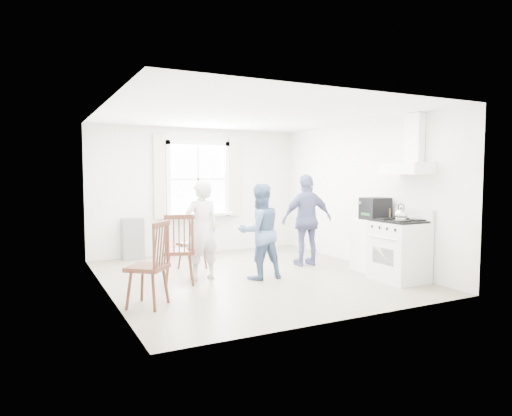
{
  "coord_description": "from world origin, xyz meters",
  "views": [
    {
      "loc": [
        -3.22,
        -6.58,
        1.66
      ],
      "look_at": [
        0.21,
        0.2,
        1.09
      ],
      "focal_mm": 32.0,
      "sensor_mm": 36.0,
      "label": 1
    }
  ],
  "objects_px": {
    "stereo_stack": "(375,209)",
    "person_mid": "(260,232)",
    "windsor_chair_b": "(179,242)",
    "gas_stove": "(399,250)",
    "person_left": "(202,230)",
    "windsor_chair_a": "(196,236)",
    "person_right": "(307,220)",
    "low_cabinet": "(372,245)",
    "windsor_chair_c": "(156,255)"
  },
  "relations": [
    {
      "from": "stereo_stack",
      "to": "windsor_chair_c",
      "type": "height_order",
      "value": "stereo_stack"
    },
    {
      "from": "low_cabinet",
      "to": "person_right",
      "type": "bearing_deg",
      "value": 125.21
    },
    {
      "from": "stereo_stack",
      "to": "person_right",
      "type": "distance_m",
      "value": 1.26
    },
    {
      "from": "windsor_chair_c",
      "to": "person_left",
      "type": "bearing_deg",
      "value": 48.24
    },
    {
      "from": "stereo_stack",
      "to": "person_left",
      "type": "relative_size",
      "value": 0.27
    },
    {
      "from": "person_left",
      "to": "person_right",
      "type": "relative_size",
      "value": 0.94
    },
    {
      "from": "windsor_chair_b",
      "to": "person_mid",
      "type": "distance_m",
      "value": 1.28
    },
    {
      "from": "low_cabinet",
      "to": "person_left",
      "type": "relative_size",
      "value": 0.58
    },
    {
      "from": "windsor_chair_b",
      "to": "person_right",
      "type": "height_order",
      "value": "person_right"
    },
    {
      "from": "windsor_chair_a",
      "to": "person_right",
      "type": "bearing_deg",
      "value": -16.19
    },
    {
      "from": "low_cabinet",
      "to": "windsor_chair_b",
      "type": "distance_m",
      "value": 3.25
    },
    {
      "from": "windsor_chair_b",
      "to": "gas_stove",
      "type": "bearing_deg",
      "value": -21.85
    },
    {
      "from": "windsor_chair_b",
      "to": "windsor_chair_c",
      "type": "distance_m",
      "value": 1.11
    },
    {
      "from": "stereo_stack",
      "to": "person_mid",
      "type": "bearing_deg",
      "value": 165.7
    },
    {
      "from": "person_mid",
      "to": "person_right",
      "type": "distance_m",
      "value": 1.37
    },
    {
      "from": "gas_stove",
      "to": "stereo_stack",
      "type": "bearing_deg",
      "value": 84.94
    },
    {
      "from": "stereo_stack",
      "to": "person_left",
      "type": "distance_m",
      "value": 2.9
    },
    {
      "from": "stereo_stack",
      "to": "windsor_chair_c",
      "type": "distance_m",
      "value": 3.81
    },
    {
      "from": "low_cabinet",
      "to": "person_mid",
      "type": "xyz_separation_m",
      "value": [
        -1.93,
        0.41,
        0.3
      ]
    },
    {
      "from": "windsor_chair_a",
      "to": "windsor_chair_c",
      "type": "xyz_separation_m",
      "value": [
        -1.19,
        -1.9,
        0.07
      ]
    },
    {
      "from": "windsor_chair_c",
      "to": "person_left",
      "type": "xyz_separation_m",
      "value": [
        1.02,
        1.14,
        0.12
      ]
    },
    {
      "from": "gas_stove",
      "to": "windsor_chair_a",
      "type": "relative_size",
      "value": 1.16
    },
    {
      "from": "windsor_chair_a",
      "to": "person_left",
      "type": "relative_size",
      "value": 0.62
    },
    {
      "from": "windsor_chair_c",
      "to": "person_mid",
      "type": "xyz_separation_m",
      "value": [
        1.86,
        0.79,
        0.09
      ]
    },
    {
      "from": "person_mid",
      "to": "stereo_stack",
      "type": "bearing_deg",
      "value": 165.46
    },
    {
      "from": "low_cabinet",
      "to": "person_mid",
      "type": "height_order",
      "value": "person_mid"
    },
    {
      "from": "gas_stove",
      "to": "person_mid",
      "type": "xyz_separation_m",
      "value": [
        -1.86,
        1.11,
        0.27
      ]
    },
    {
      "from": "gas_stove",
      "to": "person_left",
      "type": "distance_m",
      "value": 3.09
    },
    {
      "from": "low_cabinet",
      "to": "person_left",
      "type": "distance_m",
      "value": 2.89
    },
    {
      "from": "windsor_chair_b",
      "to": "person_left",
      "type": "bearing_deg",
      "value": 25.33
    },
    {
      "from": "low_cabinet",
      "to": "person_right",
      "type": "distance_m",
      "value": 1.24
    },
    {
      "from": "windsor_chair_c",
      "to": "person_left",
      "type": "relative_size",
      "value": 0.7
    },
    {
      "from": "gas_stove",
      "to": "person_mid",
      "type": "height_order",
      "value": "person_mid"
    },
    {
      "from": "windsor_chair_b",
      "to": "person_mid",
      "type": "relative_size",
      "value": 0.72
    },
    {
      "from": "person_left",
      "to": "person_mid",
      "type": "relative_size",
      "value": 1.04
    },
    {
      "from": "windsor_chair_c",
      "to": "person_mid",
      "type": "relative_size",
      "value": 0.72
    },
    {
      "from": "windsor_chair_a",
      "to": "person_right",
      "type": "relative_size",
      "value": 0.58
    },
    {
      "from": "person_right",
      "to": "person_left",
      "type": "bearing_deg",
      "value": 12.02
    },
    {
      "from": "gas_stove",
      "to": "stereo_stack",
      "type": "xyz_separation_m",
      "value": [
        0.06,
        0.63,
        0.6
      ]
    },
    {
      "from": "low_cabinet",
      "to": "stereo_stack",
      "type": "distance_m",
      "value": 0.64
    },
    {
      "from": "windsor_chair_b",
      "to": "person_left",
      "type": "xyz_separation_m",
      "value": [
        0.43,
        0.2,
        0.12
      ]
    },
    {
      "from": "person_left",
      "to": "person_mid",
      "type": "distance_m",
      "value": 0.91
    },
    {
      "from": "person_mid",
      "to": "low_cabinet",
      "type": "bearing_deg",
      "value": 167.67
    },
    {
      "from": "windsor_chair_a",
      "to": "person_left",
      "type": "xyz_separation_m",
      "value": [
        -0.17,
        -0.76,
        0.19
      ]
    },
    {
      "from": "low_cabinet",
      "to": "windsor_chair_b",
      "type": "bearing_deg",
      "value": 170.16
    },
    {
      "from": "stereo_stack",
      "to": "person_right",
      "type": "bearing_deg",
      "value": 122.67
    },
    {
      "from": "low_cabinet",
      "to": "stereo_stack",
      "type": "bearing_deg",
      "value": -100.76
    },
    {
      "from": "windsor_chair_c",
      "to": "gas_stove",
      "type": "bearing_deg",
      "value": -4.89
    },
    {
      "from": "stereo_stack",
      "to": "windsor_chair_c",
      "type": "bearing_deg",
      "value": -175.36
    },
    {
      "from": "person_left",
      "to": "person_right",
      "type": "xyz_separation_m",
      "value": [
        2.09,
        0.21,
        0.05
      ]
    }
  ]
}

